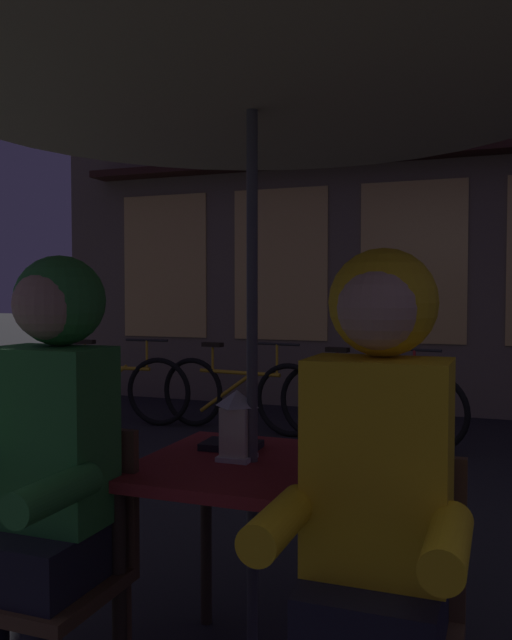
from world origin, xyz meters
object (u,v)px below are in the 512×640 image
at_px(cafe_table, 252,492).
at_px(person_right_hooded, 376,478).
at_px(chair_left, 59,559).
at_px(bicycle_nearest, 111,388).
at_px(chair_right, 379,613).
at_px(lantern, 237,423).
at_px(bicycle_third, 368,404).
at_px(person_left_hooded, 45,445).
at_px(book, 231,445).
at_px(bicycle_second, 239,394).
at_px(patio_umbrella, 252,50).

xyz_separation_m(cafe_table, person_right_hooded, (0.48, -0.43, 0.21)).
bearing_deg(chair_left, bicycle_nearest, 121.04).
distance_m(chair_left, chair_right, 0.96).
height_order(lantern, bicycle_third, lantern).
relative_size(person_left_hooded, bicycle_nearest, 0.83).
height_order(chair_left, book, chair_left).
relative_size(cafe_table, lantern, 3.20).
bearing_deg(lantern, bicycle_third, 93.90).
xyz_separation_m(bicycle_nearest, bicycle_third, (2.56, -0.07, 0.00)).
bearing_deg(bicycle_second, lantern, -68.06).
bearing_deg(chair_right, person_left_hooded, -176.61).
height_order(bicycle_second, book, bicycle_second).
distance_m(cafe_table, chair_left, 0.62).
bearing_deg(bicycle_third, person_left_hooded, -92.74).
height_order(lantern, bicycle_second, lantern).
bearing_deg(bicycle_third, bicycle_second, 173.33).
bearing_deg(book, cafe_table, -49.03).
relative_size(person_right_hooded, bicycle_third, 0.84).
distance_m(person_right_hooded, book, 0.83).
bearing_deg(book, chair_left, -127.46).
distance_m(cafe_table, bicycle_nearest, 4.59).
height_order(cafe_table, person_left_hooded, person_left_hooded).
bearing_deg(bicycle_nearest, patio_umbrella, -51.40).
relative_size(lantern, chair_right, 0.27).
bearing_deg(chair_left, person_left_hooded, -90.00).
bearing_deg(chair_left, bicycle_third, 87.22).
xyz_separation_m(lantern, chair_left, (-0.43, -0.37, -0.37)).
height_order(chair_left, bicycle_second, chair_left).
bearing_deg(bicycle_third, bicycle_nearest, 178.36).
bearing_deg(patio_umbrella, chair_left, -142.45).
distance_m(chair_left, bicycle_second, 4.15).
distance_m(cafe_table, bicycle_third, 3.53).
bearing_deg(book, person_right_hooded, -45.40).
bearing_deg(person_right_hooded, book, 137.36).
distance_m(cafe_table, chair_right, 0.62).
height_order(lantern, person_right_hooded, person_right_hooded).
distance_m(patio_umbrella, bicycle_second, 4.31).
xyz_separation_m(lantern, person_right_hooded, (0.53, -0.43, -0.01)).
bearing_deg(cafe_table, chair_right, -37.55).
height_order(chair_left, person_right_hooded, person_right_hooded).
bearing_deg(patio_umbrella, bicycle_nearest, 128.60).
xyz_separation_m(cafe_table, person_left_hooded, (-0.48, -0.43, 0.21)).
height_order(patio_umbrella, person_right_hooded, patio_umbrella).
relative_size(person_left_hooded, book, 7.00).
xyz_separation_m(cafe_table, bicycle_third, (-0.29, 3.50, -0.29)).
relative_size(chair_right, bicycle_nearest, 0.52).
bearing_deg(lantern, chair_right, -34.73).
xyz_separation_m(cafe_table, bicycle_nearest, (-2.86, 3.58, -0.29)).
distance_m(patio_umbrella, bicycle_third, 3.91).
distance_m(bicycle_third, book, 3.40).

